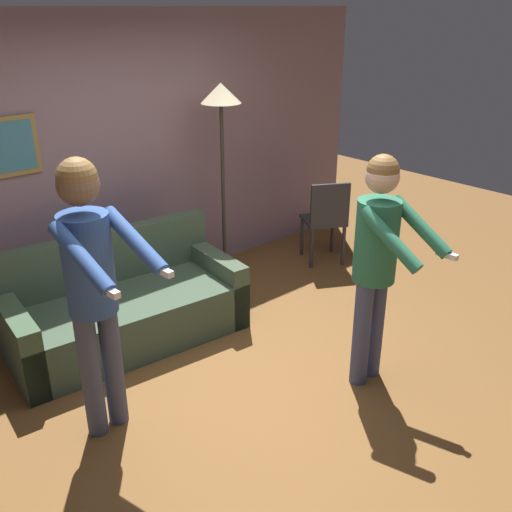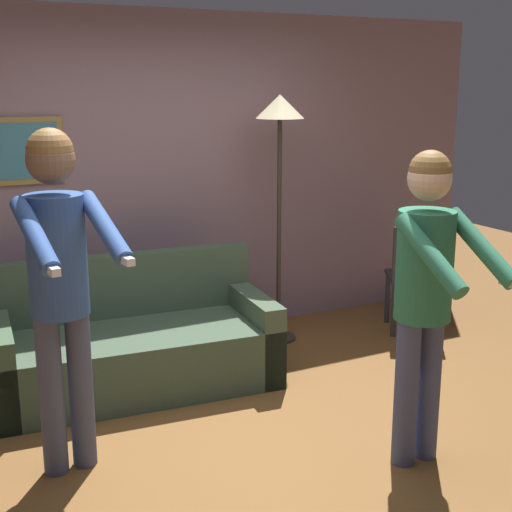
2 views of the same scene
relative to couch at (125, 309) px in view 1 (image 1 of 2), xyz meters
The scene contains 7 objects.
ground_plane 1.24m from the couch, 74.95° to the right, with size 12.00×12.00×0.00m, color brown.
back_wall_assembly 1.34m from the couch, 69.14° to the left, with size 6.40×0.09×2.60m.
couch is the anchor object (origin of this frame).
torchiere_lamp 1.97m from the couch, 14.31° to the left, with size 0.37×0.37×1.97m.
person_standing_left 1.42m from the couch, 125.38° to the right, with size 0.47×0.75×1.84m.
person_standing_right 2.16m from the couch, 57.76° to the right, with size 0.44×0.66×1.73m.
dining_chair_distant 2.43m from the couch, ahead, with size 0.57×0.57×0.93m.
Camera 1 is at (-2.25, -2.69, 2.60)m, focal length 40.00 mm.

